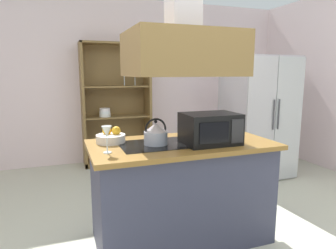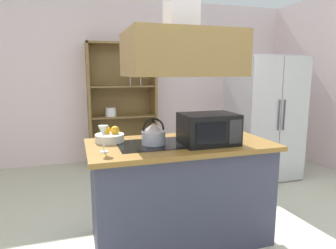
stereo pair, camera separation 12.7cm
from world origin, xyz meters
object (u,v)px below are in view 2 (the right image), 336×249
(kettle, at_px, (154,134))
(cutting_board, at_px, (202,134))
(microwave, at_px, (208,129))
(fruit_bowl, at_px, (110,137))
(refrigerator, at_px, (263,117))
(wine_glass_on_counter, at_px, (103,133))
(dish_cabinet, at_px, (122,111))

(kettle, relative_size, cutting_board, 0.65)
(microwave, bearing_deg, fruit_bowl, 157.34)
(refrigerator, bearing_deg, wine_glass_on_counter, -150.04)
(kettle, relative_size, fruit_bowl, 0.89)
(kettle, bearing_deg, refrigerator, 32.54)
(wine_glass_on_counter, bearing_deg, refrigerator, 29.96)
(dish_cabinet, bearing_deg, wine_glass_on_counter, -101.57)
(wine_glass_on_counter, bearing_deg, cutting_board, 21.10)
(cutting_board, xyz_separation_m, wine_glass_on_counter, (-0.98, -0.38, 0.14))
(dish_cabinet, bearing_deg, kettle, -92.84)
(refrigerator, distance_m, kettle, 2.32)
(refrigerator, bearing_deg, microwave, -137.77)
(kettle, distance_m, wine_glass_on_counter, 0.44)
(kettle, relative_size, microwave, 0.48)
(cutting_board, bearing_deg, refrigerator, 35.43)
(cutting_board, bearing_deg, kettle, -155.48)
(refrigerator, height_order, fruit_bowl, refrigerator)
(dish_cabinet, relative_size, microwave, 4.27)
(cutting_board, height_order, microwave, microwave)
(dish_cabinet, relative_size, fruit_bowl, 7.83)
(refrigerator, relative_size, kettle, 7.77)
(refrigerator, xyz_separation_m, wine_glass_on_counter, (-2.37, -1.37, 0.19))
(kettle, relative_size, wine_glass_on_counter, 1.08)
(kettle, bearing_deg, cutting_board, 24.52)
(kettle, distance_m, microwave, 0.46)
(dish_cabinet, distance_m, cutting_board, 2.35)
(dish_cabinet, height_order, fruit_bowl, dish_cabinet)
(refrigerator, relative_size, dish_cabinet, 0.88)
(microwave, distance_m, wine_glass_on_counter, 0.87)
(kettle, xyz_separation_m, microwave, (0.45, -0.12, 0.04))
(microwave, bearing_deg, kettle, 164.67)
(cutting_board, bearing_deg, fruit_bowl, -176.82)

